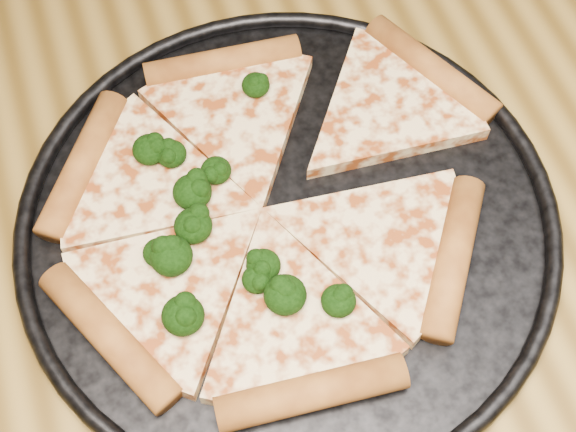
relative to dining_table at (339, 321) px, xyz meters
name	(u,v)px	position (x,y,z in m)	size (l,w,h in m)	color
dining_table	(339,321)	(0.00, 0.00, 0.00)	(1.20, 0.90, 0.75)	olive
pizza_pan	(288,221)	(-0.03, 0.05, 0.10)	(0.41, 0.41, 0.02)	black
pizza	(270,203)	(-0.04, 0.07, 0.11)	(0.38, 0.33, 0.03)	#FFDF9C
broccoli_florets	(214,233)	(-0.08, 0.05, 0.12)	(0.13, 0.22, 0.02)	black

